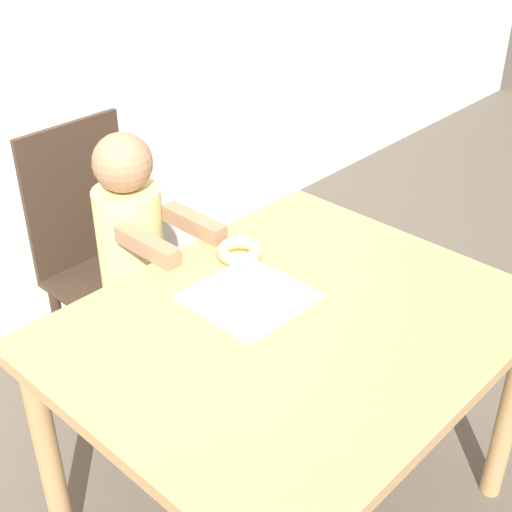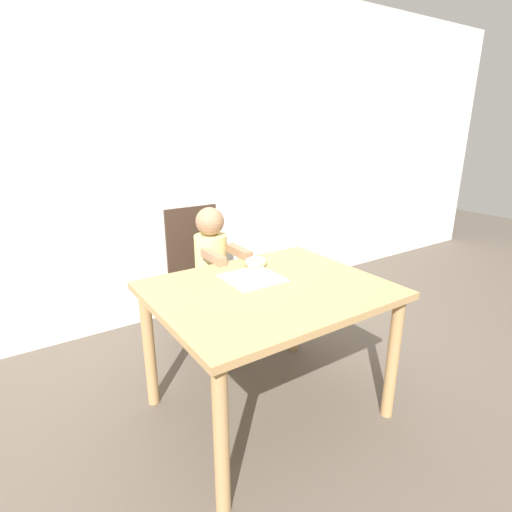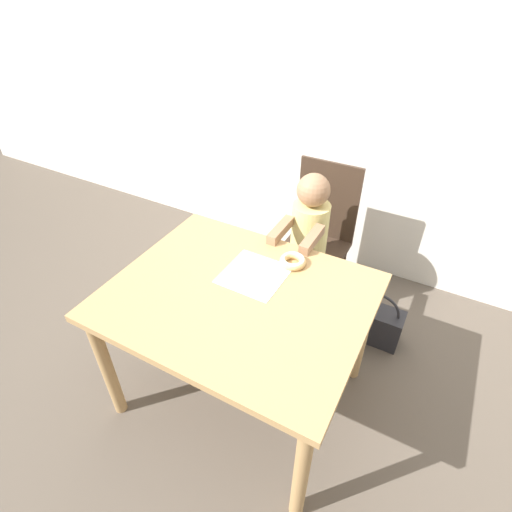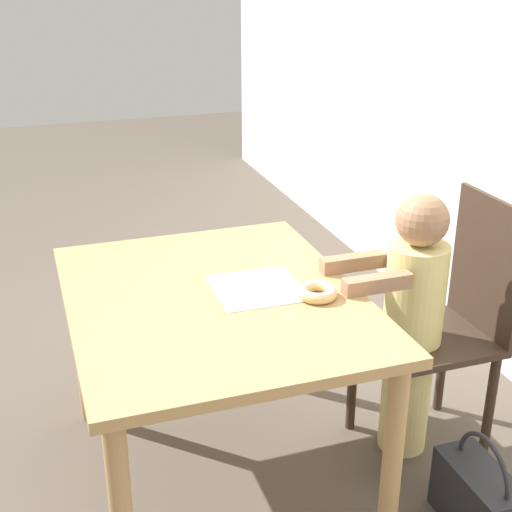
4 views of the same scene
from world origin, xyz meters
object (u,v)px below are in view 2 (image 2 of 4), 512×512
Objects in this scene: child_figure at (212,279)px; donut at (256,262)px; handbag at (268,315)px; chair at (203,278)px.

donut is at bearing -79.46° from child_figure.
donut is (0.07, -0.39, 0.21)m from child_figure.
handbag is at bearing 1.69° from child_figure.
chair is 0.59m from handbag.
handbag is at bearing 46.49° from donut.
chair is at bearing 90.00° from child_figure.
child_figure reaches higher than donut.
child_figure reaches higher than handbag.
child_figure is 2.79× the size of handbag.
chair is 0.59m from donut.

